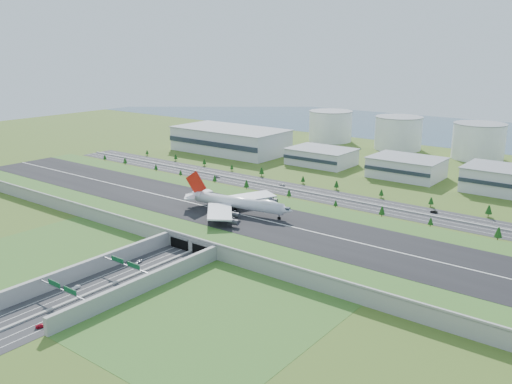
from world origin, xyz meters
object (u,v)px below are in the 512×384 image
Objects in this scene: car_2 at (177,265)px; car_5 at (434,212)px; boeing_747 at (238,202)px; car_1 at (76,287)px; car_4 at (218,177)px; car_0 at (138,262)px; car_7 at (282,185)px; fuel_tank_a at (330,126)px; car_3 at (42,326)px.

car_5 is (72.23, 172.90, 0.07)m from car_2.
car_1 is at bearing -99.39° from boeing_747.
car_4 reaches higher than car_1.
car_0 is 21.63m from car_2.
car_7 is (-34.08, 98.17, -13.99)m from boeing_747.
car_4 is 60.99m from car_7.
car_0 is 203.93m from car_5.
car_4 is 185.05m from car_5.
car_2 is 194.31m from car_4.
car_4 is (-93.46, 206.00, 0.10)m from car_1.
fuel_tank_a is 475.53m from car_3.
boeing_747 reaches higher than car_2.
fuel_tank_a is 9.73× the size of car_3.
car_7 is at bearing 95.69° from car_1.
car_5 is at bearing 39.01° from boeing_747.
car_5 reaches higher than car_1.
car_2 is at bearing -27.14° from car_5.
car_0 is 182.20m from car_7.
car_0 is (-1.30, -81.06, -13.88)m from boeing_747.
car_0 is at bearing -166.30° from car_4.
car_1 is 51.00m from car_2.
car_1 is (-0.53, -119.27, -13.99)m from boeing_747.
boeing_747 is 120.09m from car_1.
car_1 is at bearing 68.39° from car_2.
car_4 is at bearing -87.60° from car_7.
car_0 is at bearing -100.05° from boeing_747.
boeing_747 is at bearing 86.66° from car_1.
car_0 is 0.90× the size of car_3.
boeing_747 is 14.53× the size of car_2.
car_2 is at bearing -71.21° from fuel_tank_a.
car_5 is (91.81, 182.09, 0.02)m from car_0.
car_5 is (90.51, 101.03, -13.86)m from boeing_747.
car_3 is 260.22m from car_5.
car_3 is at bearing 3.83° from car_7.
car_0 reaches higher than car_7.
boeing_747 is 18.76× the size of car_1.
fuel_tank_a reaches higher than car_7.
car_5 is at bearing 52.26° from car_0.
car_3 is 1.12× the size of car_4.
fuel_tank_a reaches higher than car_1.
car_5 is (184.50, 14.31, 0.03)m from car_4.
fuel_tank_a is 401.19m from car_2.
car_4 is (-92.69, 167.78, -0.01)m from car_0.
car_0 is 0.87× the size of car_2.
car_5 is at bearing -82.49° from car_3.
car_5 is 124.63m from car_7.
car_2 is 1.14× the size of car_7.
car_4 is 0.98× the size of car_7.
boeing_747 is at bearing -59.19° from car_3.
car_2 is at bearing -159.92° from car_4.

